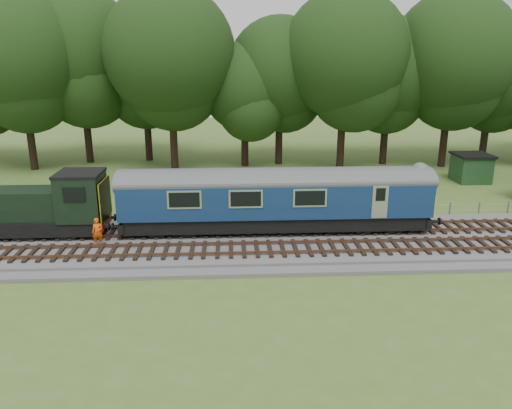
{
  "coord_description": "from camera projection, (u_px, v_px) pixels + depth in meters",
  "views": [
    {
      "loc": [
        -0.64,
        -26.64,
        10.48
      ],
      "look_at": [
        0.82,
        1.4,
        2.0
      ],
      "focal_mm": 35.0,
      "sensor_mm": 36.0,
      "label": 1
    }
  ],
  "objects": [
    {
      "name": "tree_line",
      "position": [
        237.0,
        164.0,
        49.56
      ],
      "size": [
        70.0,
        8.0,
        18.0
      ],
      "primitive_type": null,
      "color": "black",
      "rests_on": "ground"
    },
    {
      "name": "ballast",
      "position": [
        243.0,
        242.0,
        28.48
      ],
      "size": [
        70.0,
        7.0,
        0.35
      ],
      "primitive_type": "cube",
      "color": "#4C4C4F",
      "rests_on": "ground"
    },
    {
      "name": "track_south",
      "position": [
        244.0,
        249.0,
        26.88
      ],
      "size": [
        67.2,
        2.4,
        0.21
      ],
      "color": "black",
      "rests_on": "ballast"
    },
    {
      "name": "worker",
      "position": [
        98.0,
        232.0,
        27.3
      ],
      "size": [
        0.6,
        0.41,
        1.58
      ],
      "primitive_type": "imported",
      "rotation": [
        0.0,
        0.0,
        0.06
      ],
      "color": "#F1580C",
      "rests_on": "ballast"
    },
    {
      "name": "track_north",
      "position": [
        242.0,
        230.0,
        29.75
      ],
      "size": [
        67.2,
        2.4,
        0.21
      ],
      "color": "black",
      "rests_on": "ballast"
    },
    {
      "name": "shunter_loco",
      "position": [
        35.0,
        208.0,
        28.7
      ],
      "size": [
        8.91,
        2.6,
        3.38
      ],
      "color": "black",
      "rests_on": "ground"
    },
    {
      "name": "fence",
      "position": [
        241.0,
        220.0,
        32.83
      ],
      "size": [
        64.0,
        0.12,
        1.0
      ],
      "primitive_type": null,
      "color": "#6B6054",
      "rests_on": "ground"
    },
    {
      "name": "ground",
      "position": [
        243.0,
        245.0,
        28.53
      ],
      "size": [
        120.0,
        120.0,
        0.0
      ],
      "primitive_type": "plane",
      "color": "#496A27",
      "rests_on": "ground"
    },
    {
      "name": "dmu_railcar",
      "position": [
        276.0,
        194.0,
        29.21
      ],
      "size": [
        18.05,
        2.86,
        3.88
      ],
      "color": "black",
      "rests_on": "ground"
    },
    {
      "name": "shed",
      "position": [
        471.0,
        168.0,
        42.48
      ],
      "size": [
        2.94,
        2.94,
        2.4
      ],
      "rotation": [
        0.0,
        0.0,
        0.0
      ],
      "color": "#1B3B1B",
      "rests_on": "ground"
    }
  ]
}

